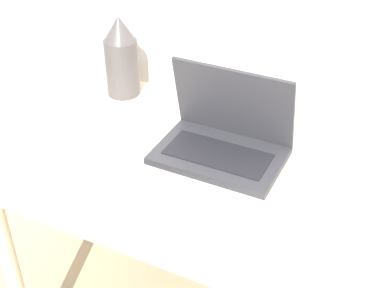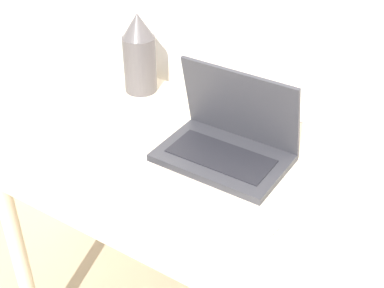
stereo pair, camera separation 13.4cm
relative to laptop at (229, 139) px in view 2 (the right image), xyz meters
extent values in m
cube|color=beige|center=(0.02, -0.08, -0.07)|extent=(1.18, 0.69, 0.03)
cylinder|color=beige|center=(-0.52, -0.37, -0.45)|extent=(0.05, 0.05, 0.74)
cylinder|color=beige|center=(-0.52, 0.21, -0.45)|extent=(0.05, 0.05, 0.74)
cube|color=#333338|center=(0.00, -0.03, -0.04)|extent=(0.34, 0.23, 0.02)
cube|color=black|center=(0.00, -0.04, -0.03)|extent=(0.28, 0.13, 0.00)
cube|color=#333338|center=(0.00, 0.05, 0.08)|extent=(0.34, 0.06, 0.23)
cube|color=black|center=(0.00, 0.07, 0.08)|extent=(0.30, 0.05, 0.19)
cube|color=white|center=(-0.07, -0.23, -0.04)|extent=(0.42, 0.15, 0.02)
cube|color=silver|center=(-0.07, -0.23, -0.03)|extent=(0.38, 0.13, 0.00)
ellipsoid|color=silver|center=(0.22, -0.21, -0.03)|extent=(0.05, 0.09, 0.04)
cylinder|color=#514C4C|center=(-0.43, 0.17, 0.04)|extent=(0.11, 0.11, 0.19)
cone|color=#514C4C|center=(-0.43, 0.17, 0.17)|extent=(0.10, 0.10, 0.08)
camera|label=1|loc=(0.46, -1.13, 0.81)|focal=50.00mm
camera|label=2|loc=(0.57, -1.06, 0.81)|focal=50.00mm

